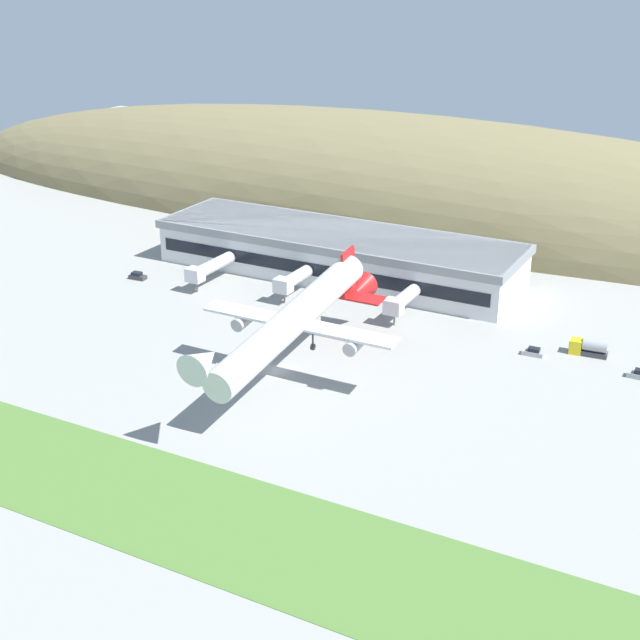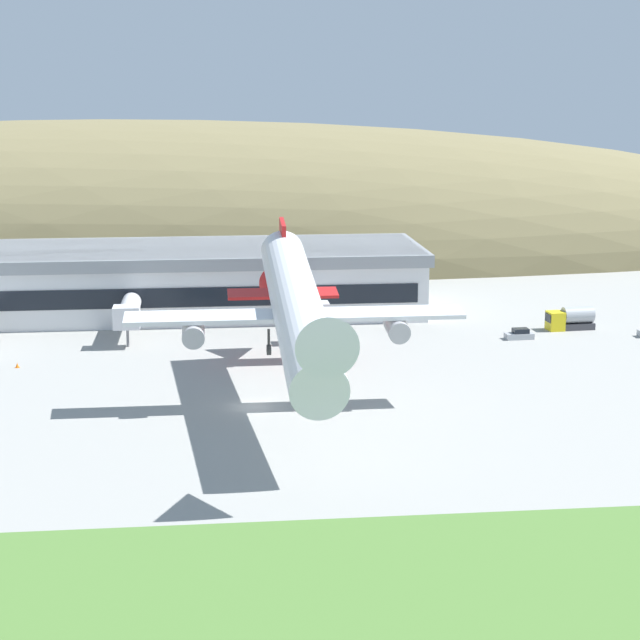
% 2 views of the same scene
% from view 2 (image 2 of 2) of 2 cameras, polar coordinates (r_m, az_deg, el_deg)
% --- Properties ---
extents(ground_plane, '(418.27, 418.27, 0.00)m').
position_cam_2_polar(ground_plane, '(112.54, -3.56, -4.63)').
color(ground_plane, gray).
extents(grass_strip_foreground, '(376.44, 20.87, 0.08)m').
position_cam_2_polar(grass_strip_foreground, '(74.51, -2.10, -13.84)').
color(grass_strip_foreground, '#4C7533').
rests_on(grass_strip_foreground, ground_plane).
extents(hill_backdrop, '(310.68, 65.14, 53.06)m').
position_cam_2_polar(hill_backdrop, '(212.19, -11.25, 3.28)').
color(hill_backdrop, olive).
rests_on(hill_backdrop, ground_plane).
extents(terminal_building, '(81.09, 22.90, 9.72)m').
position_cam_2_polar(terminal_building, '(158.65, -9.27, 2.31)').
color(terminal_building, silver).
rests_on(terminal_building, ground_plane).
extents(jetway_1, '(3.38, 11.74, 5.43)m').
position_cam_2_polar(jetway_1, '(141.92, -10.17, 0.46)').
color(jetway_1, silver).
rests_on(jetway_1, ground_plane).
extents(jetway_2, '(3.38, 11.88, 5.43)m').
position_cam_2_polar(jetway_2, '(142.12, -0.37, 0.67)').
color(jetway_2, silver).
rests_on(jetway_2, ground_plane).
extents(cargo_airplane, '(34.91, 55.31, 12.33)m').
position_cam_2_polar(cargo_airplane, '(108.40, -1.26, 0.64)').
color(cargo_airplane, silver).
extents(service_car_0, '(3.81, 1.89, 1.43)m').
position_cam_2_polar(service_car_0, '(144.02, 10.59, -0.77)').
color(service_car_0, '#999EA3').
rests_on(service_car_0, ground_plane).
extents(fuel_truck, '(6.71, 2.80, 3.16)m').
position_cam_2_polar(fuel_truck, '(150.87, 13.23, 0.06)').
color(fuel_truck, gold).
rests_on(fuel_truck, ground_plane).
extents(traffic_cone_0, '(0.52, 0.52, 0.58)m').
position_cam_2_polar(traffic_cone_0, '(132.47, -15.84, -2.34)').
color(traffic_cone_0, orange).
rests_on(traffic_cone_0, ground_plane).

